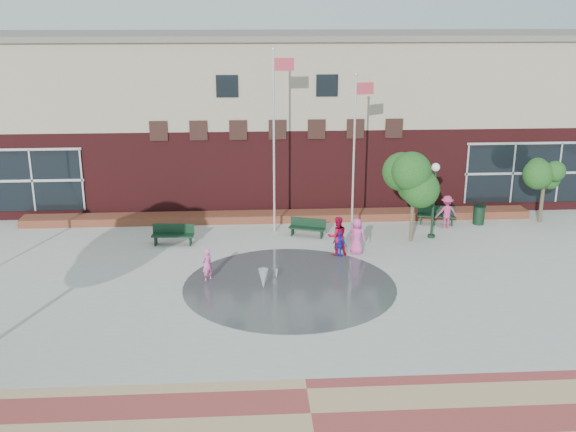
{
  "coord_description": "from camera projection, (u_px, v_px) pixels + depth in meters",
  "views": [
    {
      "loc": [
        -1.62,
        -21.5,
        10.52
      ],
      "look_at": [
        0.0,
        4.0,
        2.6
      ],
      "focal_mm": 42.0,
      "sensor_mm": 36.0,
      "label": 1
    }
  ],
  "objects": [
    {
      "name": "flagpole_right",
      "position": [
        355.0,
        148.0,
        31.06
      ],
      "size": [
        0.93,
        0.31,
        7.75
      ],
      "rotation": [
        0.0,
        0.0,
        0.25
      ],
      "color": "white",
      "rests_on": "ground"
    },
    {
      "name": "adult_red",
      "position": [
        337.0,
        236.0,
        29.61
      ],
      "size": [
        0.96,
        0.8,
        1.8
      ],
      "primitive_type": "imported",
      "rotation": [
        0.0,
        0.0,
        3.29
      ],
      "color": "#B1082C",
      "rests_on": "ground"
    },
    {
      "name": "bench_left",
      "position": [
        173.0,
        239.0,
        31.11
      ],
      "size": [
        1.96,
        0.68,
        0.97
      ],
      "rotation": [
        0.0,
        0.0,
        -0.07
      ],
      "color": "#14321F",
      "rests_on": "ground"
    },
    {
      "name": "child_splash",
      "position": [
        207.0,
        265.0,
        26.94
      ],
      "size": [
        0.58,
        0.57,
        1.35
      ],
      "primitive_type": "imported",
      "rotation": [
        0.0,
        0.0,
        3.89
      ],
      "color": "pink",
      "rests_on": "ground"
    },
    {
      "name": "tree_small_right",
      "position": [
        545.0,
        176.0,
        33.77
      ],
      "size": [
        1.97,
        1.97,
        3.37
      ],
      "color": "#4B3E2B",
      "rests_on": "ground"
    },
    {
      "name": "flagpole_left",
      "position": [
        275.0,
        133.0,
        31.61
      ],
      "size": [
        1.04,
        0.17,
        8.82
      ],
      "rotation": [
        0.0,
        0.0,
        0.02
      ],
      "color": "white",
      "rests_on": "ground"
    },
    {
      "name": "flower_bed",
      "position": [
        279.0,
        221.0,
        34.77
      ],
      "size": [
        26.0,
        1.2,
        0.4
      ],
      "primitive_type": "cube",
      "color": "#A80F2D",
      "rests_on": "ground"
    },
    {
      "name": "person_bench",
      "position": [
        447.0,
        212.0,
        33.36
      ],
      "size": [
        1.11,
        0.69,
        1.67
      ],
      "primitive_type": "imported",
      "rotation": [
        0.0,
        0.0,
        3.21
      ],
      "color": "#BF386B",
      "rests_on": "ground"
    },
    {
      "name": "splash_pad",
      "position": [
        290.0,
        286.0,
        26.57
      ],
      "size": [
        8.4,
        8.4,
        0.01
      ],
      "primitive_type": "cylinder",
      "color": "#383A3D",
      "rests_on": "ground"
    },
    {
      "name": "ground",
      "position": [
        295.0,
        320.0,
        23.71
      ],
      "size": [
        120.0,
        120.0,
        0.0
      ],
      "primitive_type": "plane",
      "color": "#666056",
      "rests_on": "ground"
    },
    {
      "name": "lamp_right",
      "position": [
        434.0,
        192.0,
        31.51
      ],
      "size": [
        0.39,
        0.39,
        3.65
      ],
      "color": "#14321F",
      "rests_on": "ground"
    },
    {
      "name": "plaza_concrete",
      "position": [
        288.0,
        277.0,
        27.52
      ],
      "size": [
        46.0,
        18.0,
        0.01
      ],
      "primitive_type": "cube",
      "color": "#A8A8A0",
      "rests_on": "ground"
    },
    {
      "name": "bench_right",
      "position": [
        436.0,
        219.0,
        34.05
      ],
      "size": [
        1.94,
        0.94,
        0.94
      ],
      "rotation": [
        0.0,
        0.0,
        -0.23
      ],
      "color": "#14321F",
      "rests_on": "ground"
    },
    {
      "name": "tree_mid",
      "position": [
        414.0,
        178.0,
        30.8
      ],
      "size": [
        2.5,
        2.5,
        4.21
      ],
      "color": "#4B3E2B",
      "rests_on": "ground"
    },
    {
      "name": "water_jet_a",
      "position": [
        263.0,
        289.0,
        26.3
      ],
      "size": [
        0.41,
        0.41,
        0.79
      ],
      "primitive_type": "cone",
      "rotation": [
        3.14,
        0.0,
        0.0
      ],
      "color": "white",
      "rests_on": "ground"
    },
    {
      "name": "library_building",
      "position": [
        273.0,
        114.0,
        39.0
      ],
      "size": [
        44.4,
        10.4,
        9.2
      ],
      "color": "#4A1618",
      "rests_on": "ground"
    },
    {
      "name": "bench_mid",
      "position": [
        307.0,
        231.0,
        32.26
      ],
      "size": [
        1.8,
        1.05,
        0.87
      ],
      "rotation": [
        0.0,
        0.0,
        -0.35
      ],
      "color": "#14321F",
      "rests_on": "ground"
    },
    {
      "name": "child_blue",
      "position": [
        340.0,
        245.0,
        29.49
      ],
      "size": [
        0.72,
        0.65,
        1.17
      ],
      "primitive_type": "imported",
      "rotation": [
        0.0,
        0.0,
        2.47
      ],
      "color": "#1E21B3",
      "rests_on": "ground"
    },
    {
      "name": "water_jet_b",
      "position": [
        276.0,
        279.0,
        27.28
      ],
      "size": [
        0.17,
        0.17,
        0.39
      ],
      "primitive_type": "cone",
      "rotation": [
        3.14,
        0.0,
        0.0
      ],
      "color": "white",
      "rests_on": "ground"
    },
    {
      "name": "adult_pink",
      "position": [
        357.0,
        236.0,
        29.86
      ],
      "size": [
        0.96,
        0.88,
        1.65
      ],
      "primitive_type": "imported",
      "rotation": [
        0.0,
        0.0,
        2.55
      ],
      "color": "#DD449A",
      "rests_on": "ground"
    },
    {
      "name": "trash_can",
      "position": [
        479.0,
        215.0,
        34.02
      ],
      "size": [
        0.61,
        0.61,
        1.0
      ],
      "color": "#14321F",
      "rests_on": "ground"
    }
  ]
}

